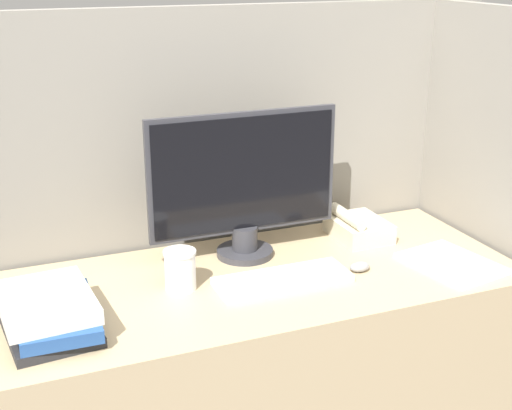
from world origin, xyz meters
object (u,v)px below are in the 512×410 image
(monitor, at_px, (244,186))
(desk_telephone, at_px, (358,227))
(coffee_cup, at_px, (180,270))
(book_stack, at_px, (50,313))
(keyboard, at_px, (283,280))
(mouse, at_px, (360,267))

(monitor, bearing_deg, desk_telephone, -1.07)
(desk_telephone, bearing_deg, monitor, 178.93)
(coffee_cup, distance_m, book_stack, 0.37)
(keyboard, xyz_separation_m, book_stack, (-0.63, -0.03, 0.04))
(mouse, bearing_deg, desk_telephone, 61.75)
(monitor, distance_m, coffee_cup, 0.33)
(coffee_cup, xyz_separation_m, book_stack, (-0.35, -0.10, -0.01))
(monitor, bearing_deg, keyboard, -82.90)
(monitor, relative_size, book_stack, 1.91)
(coffee_cup, relative_size, desk_telephone, 0.57)
(book_stack, distance_m, desk_telephone, 1.01)
(mouse, height_order, coffee_cup, coffee_cup)
(keyboard, height_order, coffee_cup, coffee_cup)
(monitor, distance_m, keyboard, 0.31)
(monitor, distance_m, desk_telephone, 0.43)
(book_stack, bearing_deg, keyboard, 2.90)
(mouse, height_order, book_stack, book_stack)
(keyboard, bearing_deg, coffee_cup, 165.50)
(monitor, bearing_deg, book_stack, -157.11)
(monitor, bearing_deg, mouse, -41.56)
(desk_telephone, bearing_deg, keyboard, -149.16)
(coffee_cup, xyz_separation_m, desk_telephone, (0.63, 0.14, -0.02))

